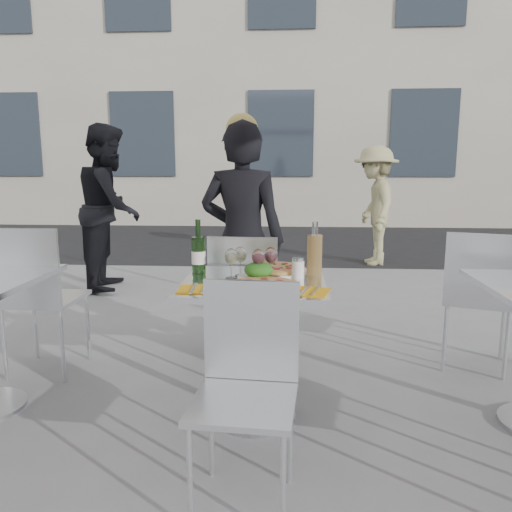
# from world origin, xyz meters

# --- Properties ---
(ground) EXTENTS (80.00, 80.00, 0.00)m
(ground) POSITION_xyz_m (0.00, 0.00, 0.00)
(ground) COLOR slate
(street_asphalt) EXTENTS (24.00, 5.00, 0.00)m
(street_asphalt) POSITION_xyz_m (0.00, 6.50, 0.00)
(street_asphalt) COLOR black
(street_asphalt) RESTS_ON ground
(building_facade) EXTENTS (24.00, 3.00, 10.00)m
(building_facade) POSITION_xyz_m (0.00, 10.00, 5.00)
(building_facade) COLOR #C0B69F
(building_facade) RESTS_ON ground
(main_table) EXTENTS (0.72, 0.72, 0.75)m
(main_table) POSITION_xyz_m (0.00, 0.00, 0.54)
(main_table) COLOR #B7BABF
(main_table) RESTS_ON ground
(chair_far) EXTENTS (0.44, 0.45, 0.92)m
(chair_far) POSITION_xyz_m (-0.09, 0.52, 0.54)
(chair_far) COLOR silver
(chair_far) RESTS_ON ground
(chair_near) EXTENTS (0.43, 0.44, 0.87)m
(chair_near) POSITION_xyz_m (0.01, -0.61, 0.51)
(chair_near) COLOR silver
(chair_near) RESTS_ON ground
(side_chair_lfar) EXTENTS (0.45, 0.46, 0.96)m
(side_chair_lfar) POSITION_xyz_m (-1.39, 0.45, 0.57)
(side_chair_lfar) COLOR silver
(side_chair_lfar) RESTS_ON ground
(side_chair_rfar) EXTENTS (0.54, 0.54, 0.92)m
(side_chair_rfar) POSITION_xyz_m (1.39, 0.71, 0.55)
(side_chair_rfar) COLOR silver
(side_chair_rfar) RESTS_ON ground
(woman_diner) EXTENTS (0.64, 0.47, 1.62)m
(woman_diner) POSITION_xyz_m (-0.15, 0.95, 0.81)
(woman_diner) COLOR black
(woman_diner) RESTS_ON ground
(pedestrian_a) EXTENTS (0.78, 0.94, 1.76)m
(pedestrian_a) POSITION_xyz_m (-1.75, 2.81, 0.88)
(pedestrian_a) COLOR black
(pedestrian_a) RESTS_ON ground
(pedestrian_b) EXTENTS (0.63, 1.05, 1.59)m
(pedestrian_b) POSITION_xyz_m (1.33, 4.33, 0.80)
(pedestrian_b) COLOR tan
(pedestrian_b) RESTS_ON ground
(pizza_near) EXTENTS (0.35, 0.35, 0.02)m
(pizza_near) POSITION_xyz_m (0.06, -0.15, 0.76)
(pizza_near) COLOR #D9AA54
(pizza_near) RESTS_ON main_table
(pizza_far) EXTENTS (0.34, 0.34, 0.03)m
(pizza_far) POSITION_xyz_m (0.12, 0.21, 0.77)
(pizza_far) COLOR white
(pizza_far) RESTS_ON main_table
(salad_plate) EXTENTS (0.22, 0.22, 0.09)m
(salad_plate) POSITION_xyz_m (0.02, 0.05, 0.79)
(salad_plate) COLOR white
(salad_plate) RESTS_ON main_table
(wine_bottle) EXTENTS (0.07, 0.08, 0.29)m
(wine_bottle) POSITION_xyz_m (-0.31, 0.15, 0.86)
(wine_bottle) COLOR #244D1D
(wine_bottle) RESTS_ON main_table
(carafe) EXTENTS (0.08, 0.08, 0.29)m
(carafe) POSITION_xyz_m (0.31, 0.12, 0.87)
(carafe) COLOR tan
(carafe) RESTS_ON main_table
(sugar_shaker) EXTENTS (0.06, 0.06, 0.11)m
(sugar_shaker) POSITION_xyz_m (0.22, 0.07, 0.80)
(sugar_shaker) COLOR white
(sugar_shaker) RESTS_ON main_table
(wineglass_white_a) EXTENTS (0.07, 0.07, 0.16)m
(wineglass_white_a) POSITION_xyz_m (-0.12, 0.04, 0.86)
(wineglass_white_a) COLOR white
(wineglass_white_a) RESTS_ON main_table
(wineglass_white_b) EXTENTS (0.07, 0.07, 0.16)m
(wineglass_white_b) POSITION_xyz_m (-0.08, 0.10, 0.86)
(wineglass_white_b) COLOR white
(wineglass_white_b) RESTS_ON main_table
(wineglass_red_a) EXTENTS (0.07, 0.07, 0.16)m
(wineglass_red_a) POSITION_xyz_m (0.02, 0.04, 0.86)
(wineglass_red_a) COLOR white
(wineglass_red_a) RESTS_ON main_table
(wineglass_red_b) EXTENTS (0.07, 0.07, 0.16)m
(wineglass_red_b) POSITION_xyz_m (0.08, 0.10, 0.86)
(wineglass_red_b) COLOR white
(wineglass_red_b) RESTS_ON main_table
(napkin_left) EXTENTS (0.19, 0.20, 0.01)m
(napkin_left) POSITION_xyz_m (-0.25, -0.20, 0.75)
(napkin_left) COLOR #F2AF15
(napkin_left) RESTS_ON main_table
(napkin_right) EXTENTS (0.22, 0.22, 0.01)m
(napkin_right) POSITION_xyz_m (0.27, -0.21, 0.75)
(napkin_right) COLOR #F2AF15
(napkin_right) RESTS_ON main_table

